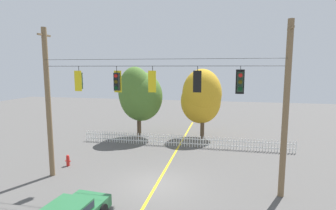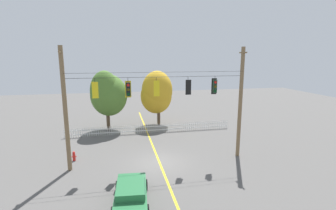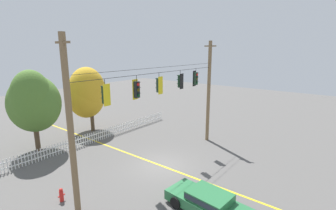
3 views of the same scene
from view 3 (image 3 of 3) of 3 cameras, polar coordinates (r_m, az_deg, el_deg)
The scene contains 13 objects.
ground at distance 18.08m, azimuth -1.57°, elevation -14.05°, with size 80.00×80.00×0.00m, color #565451.
lane_centerline_stripe at distance 18.08m, azimuth -1.57°, elevation -14.04°, with size 0.16×36.00×0.01m, color gold.
signal_support_span at distance 16.54m, azimuth -1.67°, elevation 0.13°, with size 13.62×1.10×8.94m.
traffic_signal_eastbound_side at distance 13.16m, azimuth -14.46°, elevation 2.37°, with size 0.43×0.38×1.42m.
traffic_signal_northbound_primary at distance 14.67m, azimuth -7.37°, elevation 3.62°, with size 0.43×0.38×1.47m.
traffic_signal_northbound_secondary at distance 16.15m, azimuth -2.09°, elevation 4.67°, with size 0.43×0.38×1.41m.
traffic_signal_southbound_primary at distance 18.05m, azimuth 2.90°, elevation 5.60°, with size 0.43×0.38×1.37m.
traffic_signal_westbound_side at distance 19.86m, azimuth 6.48°, elevation 6.19°, with size 0.43×0.38×1.43m.
white_picket_fence at distance 23.38m, azimuth -15.81°, elevation -6.86°, with size 17.81×0.06×0.98m.
autumn_maple_near_fence at distance 22.07m, azimuth -28.94°, elevation 0.58°, with size 4.03×3.87×6.72m.
autumn_maple_mid at distance 25.85m, azimuth -18.46°, elevation 2.57°, with size 3.81×3.40×6.53m.
parked_car at distance 13.50m, azimuth 9.28°, elevation -21.44°, with size 2.22×4.49×1.15m.
fire_hydrant at distance 15.41m, azimuth -23.72°, elevation -18.72°, with size 0.38×0.22×0.78m.
Camera 3 is at (-12.40, -10.32, 8.16)m, focal length 26.00 mm.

